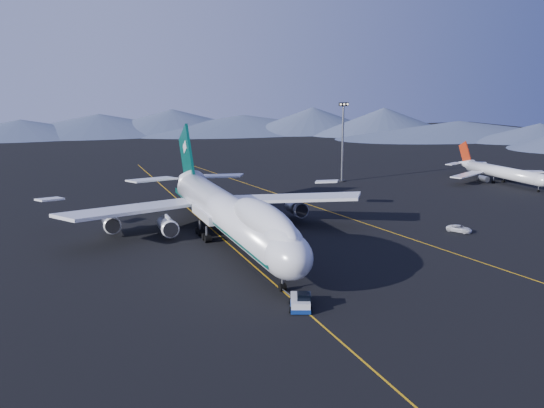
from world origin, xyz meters
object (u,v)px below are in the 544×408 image
object	(u,v)px
boeing_747	(228,212)
second_jet	(500,172)
service_van	(459,229)
pushback_tug	(300,303)
floodlight_mast	(343,142)

from	to	relation	value
boeing_747	second_jet	xyz separation A→B (m)	(90.80, 35.33, -2.64)
service_van	boeing_747	bearing A→B (deg)	137.30
pushback_tug	floodlight_mast	distance (m)	101.26
boeing_747	service_van	bearing A→B (deg)	-9.74
second_jet	service_van	distance (m)	63.40
pushback_tug	second_jet	distance (m)	114.07
second_jet	pushback_tug	bearing A→B (deg)	-166.41
boeing_747	pushback_tug	xyz separation A→B (m)	(-0.23, -33.37, -5.12)
pushback_tug	floodlight_mast	bearing A→B (deg)	81.22
boeing_747	pushback_tug	world-z (taller)	boeing_747
floodlight_mast	pushback_tug	bearing A→B (deg)	-120.04
boeing_747	floodlight_mast	bearing A→B (deg)	47.00
service_van	floodlight_mast	world-z (taller)	floodlight_mast
boeing_747	service_van	size ratio (longest dim) A/B	15.11
boeing_747	service_van	xyz separation A→B (m)	(44.21, -7.59, -5.15)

